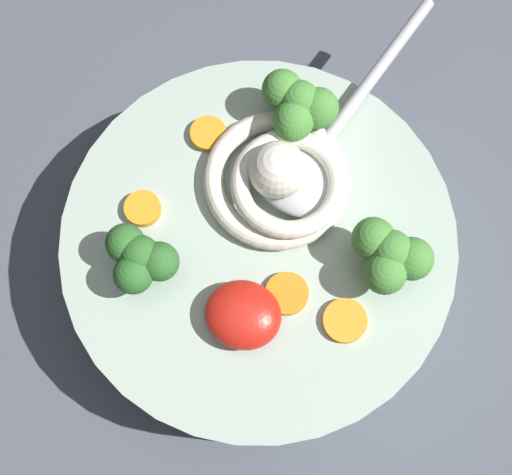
# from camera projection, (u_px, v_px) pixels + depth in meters

# --- Properties ---
(table_slab) EXTENTS (1.22, 1.22, 0.04)m
(table_slab) POSITION_uv_depth(u_px,v_px,m) (254.00, 285.00, 0.50)
(table_slab) COLOR #474C56
(table_slab) RESTS_ON ground
(soup_bowl) EXTENTS (0.24, 0.24, 0.07)m
(soup_bowl) POSITION_uv_depth(u_px,v_px,m) (256.00, 251.00, 0.45)
(soup_bowl) COLOR #9EB2A3
(soup_bowl) RESTS_ON table_slab
(noodle_pile) EXTENTS (0.10, 0.10, 0.04)m
(noodle_pile) POSITION_uv_depth(u_px,v_px,m) (283.00, 179.00, 0.42)
(noodle_pile) COLOR silver
(noodle_pile) RESTS_ON soup_bowl
(soup_spoon) EXTENTS (0.09, 0.17, 0.02)m
(soup_spoon) POSITION_uv_depth(u_px,v_px,m) (310.00, 162.00, 0.43)
(soup_spoon) COLOR #B7B7BC
(soup_spoon) RESTS_ON soup_bowl
(chili_sauce_dollop) EXTENTS (0.04, 0.04, 0.02)m
(chili_sauce_dollop) POSITION_uv_depth(u_px,v_px,m) (243.00, 315.00, 0.40)
(chili_sauce_dollop) COLOR red
(chili_sauce_dollop) RESTS_ON soup_bowl
(broccoli_floret_left) EXTENTS (0.05, 0.04, 0.04)m
(broccoli_floret_left) POSITION_uv_depth(u_px,v_px,m) (298.00, 105.00, 0.42)
(broccoli_floret_left) COLOR #7A9E60
(broccoli_floret_left) RESTS_ON soup_bowl
(broccoli_floret_far) EXTENTS (0.04, 0.04, 0.04)m
(broccoli_floret_far) POSITION_uv_depth(u_px,v_px,m) (140.00, 259.00, 0.40)
(broccoli_floret_far) COLOR #7A9E60
(broccoli_floret_far) RESTS_ON soup_bowl
(broccoli_floret_near_spoon) EXTENTS (0.05, 0.04, 0.04)m
(broccoli_floret_near_spoon) POSITION_uv_depth(u_px,v_px,m) (390.00, 255.00, 0.39)
(broccoli_floret_near_spoon) COLOR #7A9E60
(broccoli_floret_near_spoon) RESTS_ON soup_bowl
(carrot_slice_beside_chili) EXTENTS (0.02, 0.02, 0.01)m
(carrot_slice_beside_chili) POSITION_uv_depth(u_px,v_px,m) (208.00, 134.00, 0.44)
(carrot_slice_beside_chili) COLOR orange
(carrot_slice_beside_chili) RESTS_ON soup_bowl
(carrot_slice_extra_a) EXTENTS (0.02, 0.02, 0.01)m
(carrot_slice_extra_a) POSITION_uv_depth(u_px,v_px,m) (143.00, 209.00, 0.42)
(carrot_slice_extra_a) COLOR orange
(carrot_slice_extra_a) RESTS_ON soup_bowl
(carrot_slice_extra_b) EXTENTS (0.03, 0.03, 0.00)m
(carrot_slice_extra_b) POSITION_uv_depth(u_px,v_px,m) (287.00, 294.00, 0.41)
(carrot_slice_extra_b) COLOR orange
(carrot_slice_extra_b) RESTS_ON soup_bowl
(carrot_slice_center) EXTENTS (0.03, 0.03, 0.00)m
(carrot_slice_center) POSITION_uv_depth(u_px,v_px,m) (345.00, 321.00, 0.41)
(carrot_slice_center) COLOR orange
(carrot_slice_center) RESTS_ON soup_bowl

